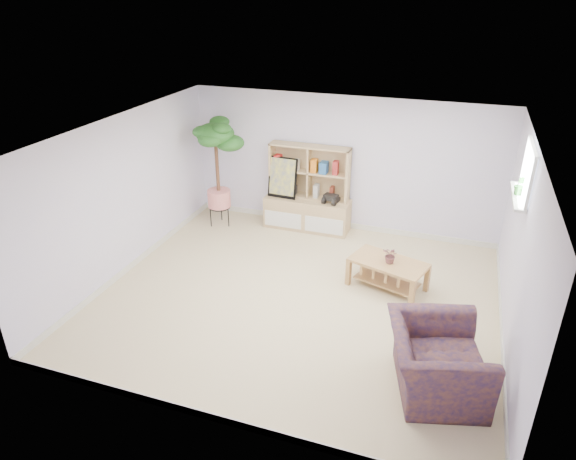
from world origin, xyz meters
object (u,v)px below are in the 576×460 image
(floor_tree, at_px, (218,174))
(armchair, at_px, (437,357))
(storage_unit, at_px, (308,189))
(coffee_table, at_px, (387,275))

(floor_tree, bearing_deg, armchair, -37.14)
(storage_unit, height_order, coffee_table, storage_unit)
(floor_tree, distance_m, armchair, 5.19)
(coffee_table, distance_m, armchair, 2.10)
(coffee_table, xyz_separation_m, armchair, (0.83, -1.92, 0.21))
(coffee_table, relative_size, floor_tree, 0.54)
(coffee_table, height_order, floor_tree, floor_tree)
(floor_tree, height_order, armchair, floor_tree)
(coffee_table, xyz_separation_m, floor_tree, (-3.29, 1.20, 0.77))
(coffee_table, bearing_deg, armchair, -49.17)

